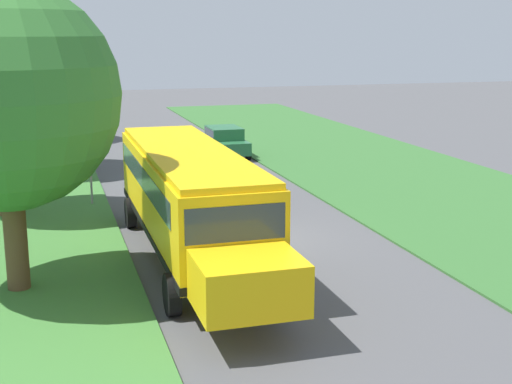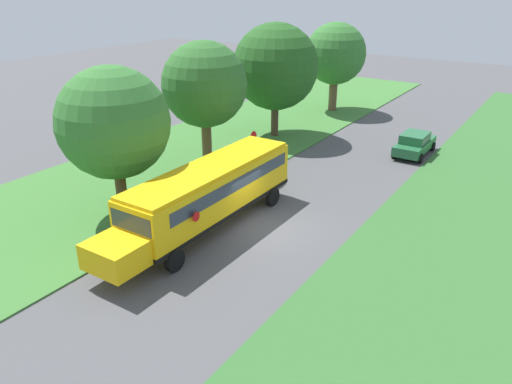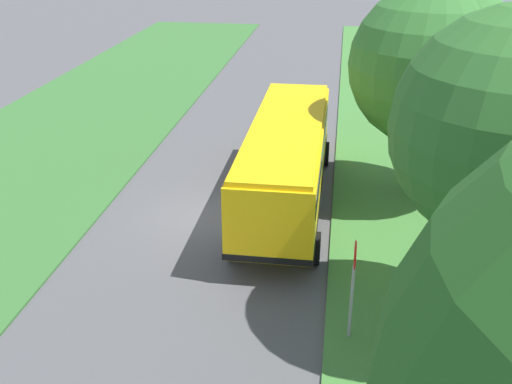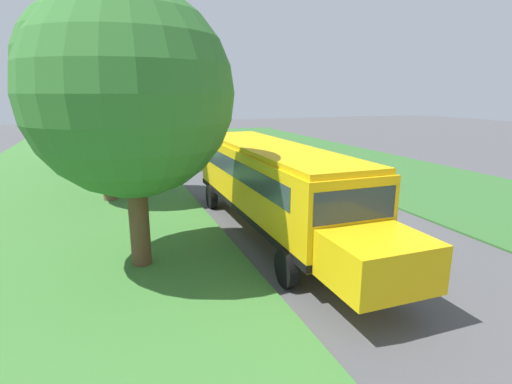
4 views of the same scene
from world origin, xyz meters
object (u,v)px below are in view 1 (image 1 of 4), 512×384
car_green_nearest (224,140)px  oak_tree_far_end (4,57)px  stop_sign (90,160)px  oak_tree_across_road (20,54)px  school_bus (190,194)px

car_green_nearest → oak_tree_far_end: bearing=-170.6°
stop_sign → oak_tree_across_road: bearing=98.7°
school_bus → car_green_nearest: school_bus is taller
school_bus → car_green_nearest: size_ratio=2.82×
car_green_nearest → oak_tree_across_road: size_ratio=0.56×
school_bus → oak_tree_across_road: bearing=101.3°
oak_tree_far_end → stop_sign: 8.73m
oak_tree_far_end → oak_tree_across_road: (0.43, 9.83, -0.13)m
oak_tree_far_end → oak_tree_across_road: 9.84m
car_green_nearest → oak_tree_across_road: oak_tree_across_road is taller
car_green_nearest → stop_sign: stop_sign is taller
school_bus → car_green_nearest: 17.33m
school_bus → oak_tree_far_end: size_ratio=1.46×
school_bus → oak_tree_across_road: size_ratio=1.58×
school_bus → oak_tree_far_end: oak_tree_far_end is taller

